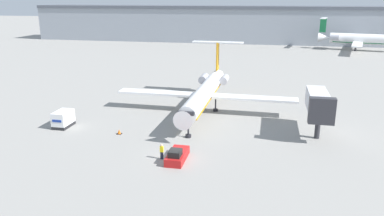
{
  "coord_description": "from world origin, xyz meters",
  "views": [
    {
      "loc": [
        10.15,
        -39.2,
        18.26
      ],
      "look_at": [
        0.0,
        9.74,
        3.35
      ],
      "focal_mm": 35.0,
      "sensor_mm": 36.0,
      "label": 1
    }
  ],
  "objects_px": {
    "pushback_tug": "(177,155)",
    "airplane_parked_far_left": "(359,39)",
    "airplane_main": "(205,92)",
    "luggage_cart": "(63,119)",
    "traffic_cone_left": "(119,132)",
    "jet_bridge": "(318,103)",
    "worker_near_tug": "(162,151)"
  },
  "relations": [
    {
      "from": "luggage_cart",
      "to": "worker_near_tug",
      "type": "bearing_deg",
      "value": -25.01
    },
    {
      "from": "traffic_cone_left",
      "to": "jet_bridge",
      "type": "distance_m",
      "value": 27.49
    },
    {
      "from": "worker_near_tug",
      "to": "airplane_parked_far_left",
      "type": "relative_size",
      "value": 0.05
    },
    {
      "from": "pushback_tug",
      "to": "traffic_cone_left",
      "type": "distance_m",
      "value": 12.05
    },
    {
      "from": "traffic_cone_left",
      "to": "airplane_parked_far_left",
      "type": "height_order",
      "value": "airplane_parked_far_left"
    },
    {
      "from": "luggage_cart",
      "to": "airplane_parked_far_left",
      "type": "height_order",
      "value": "airplane_parked_far_left"
    },
    {
      "from": "airplane_main",
      "to": "traffic_cone_left",
      "type": "height_order",
      "value": "airplane_main"
    },
    {
      "from": "pushback_tug",
      "to": "worker_near_tug",
      "type": "bearing_deg",
      "value": -178.53
    },
    {
      "from": "luggage_cart",
      "to": "airplane_parked_far_left",
      "type": "distance_m",
      "value": 112.29
    },
    {
      "from": "worker_near_tug",
      "to": "traffic_cone_left",
      "type": "relative_size",
      "value": 2.73
    },
    {
      "from": "pushback_tug",
      "to": "airplane_parked_far_left",
      "type": "distance_m",
      "value": 110.88
    },
    {
      "from": "airplane_main",
      "to": "luggage_cart",
      "type": "distance_m",
      "value": 22.28
    },
    {
      "from": "worker_near_tug",
      "to": "traffic_cone_left",
      "type": "height_order",
      "value": "worker_near_tug"
    },
    {
      "from": "traffic_cone_left",
      "to": "airplane_main",
      "type": "bearing_deg",
      "value": 52.15
    },
    {
      "from": "airplane_parked_far_left",
      "to": "airplane_main",
      "type": "bearing_deg",
      "value": -115.8
    },
    {
      "from": "worker_near_tug",
      "to": "traffic_cone_left",
      "type": "distance_m",
      "value": 10.63
    },
    {
      "from": "pushback_tug",
      "to": "worker_near_tug",
      "type": "xyz_separation_m",
      "value": [
        -1.84,
        -0.05,
        0.39
      ]
    },
    {
      "from": "airplane_main",
      "to": "worker_near_tug",
      "type": "xyz_separation_m",
      "value": [
        -1.74,
        -19.52,
        -2.43
      ]
    },
    {
      "from": "airplane_main",
      "to": "luggage_cart",
      "type": "bearing_deg",
      "value": -148.82
    },
    {
      "from": "airplane_main",
      "to": "airplane_parked_far_left",
      "type": "relative_size",
      "value": 0.85
    },
    {
      "from": "traffic_cone_left",
      "to": "airplane_parked_far_left",
      "type": "xyz_separation_m",
      "value": [
        50.33,
        96.42,
        3.67
      ]
    },
    {
      "from": "pushback_tug",
      "to": "jet_bridge",
      "type": "xyz_separation_m",
      "value": [
        16.68,
        12.19,
        3.85
      ]
    },
    {
      "from": "worker_near_tug",
      "to": "traffic_cone_left",
      "type": "bearing_deg",
      "value": 139.88
    },
    {
      "from": "airplane_parked_far_left",
      "to": "jet_bridge",
      "type": "relative_size",
      "value": 3.74
    },
    {
      "from": "airplane_parked_far_left",
      "to": "jet_bridge",
      "type": "height_order",
      "value": "airplane_parked_far_left"
    },
    {
      "from": "airplane_main",
      "to": "pushback_tug",
      "type": "xyz_separation_m",
      "value": [
        0.1,
        -19.47,
        -2.82
      ]
    },
    {
      "from": "luggage_cart",
      "to": "worker_near_tug",
      "type": "height_order",
      "value": "luggage_cart"
    },
    {
      "from": "pushback_tug",
      "to": "airplane_parked_far_left",
      "type": "xyz_separation_m",
      "value": [
        40.38,
        103.21,
        3.39
      ]
    },
    {
      "from": "luggage_cart",
      "to": "traffic_cone_left",
      "type": "height_order",
      "value": "luggage_cart"
    },
    {
      "from": "traffic_cone_left",
      "to": "airplane_parked_far_left",
      "type": "distance_m",
      "value": 108.83
    },
    {
      "from": "jet_bridge",
      "to": "pushback_tug",
      "type": "bearing_deg",
      "value": -143.84
    },
    {
      "from": "traffic_cone_left",
      "to": "jet_bridge",
      "type": "relative_size",
      "value": 0.07
    }
  ]
}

